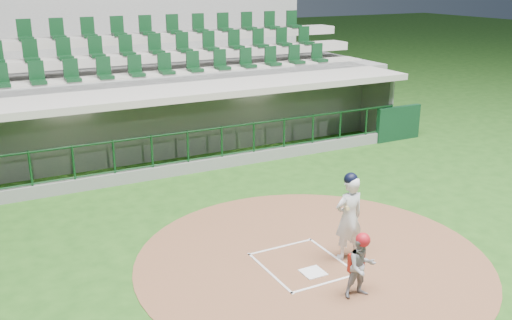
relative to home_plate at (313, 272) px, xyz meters
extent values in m
plane|color=#1E4914|center=(0.00, 0.70, -0.02)|extent=(120.00, 120.00, 0.00)
cylinder|color=brown|center=(0.30, 0.50, -0.02)|extent=(7.20, 7.20, 0.01)
cube|color=white|center=(0.00, 0.00, 0.00)|extent=(0.43, 0.43, 0.02)
cube|color=silver|center=(-0.75, 0.40, 0.00)|extent=(0.05, 1.80, 0.01)
cube|color=white|center=(0.75, 0.40, 0.00)|extent=(0.05, 1.80, 0.01)
cube|color=white|center=(0.00, 1.25, 0.00)|extent=(1.55, 0.05, 0.01)
cube|color=white|center=(0.00, -0.45, 0.00)|extent=(1.55, 0.05, 0.01)
cube|color=slate|center=(0.00, 8.20, -0.57)|extent=(15.00, 3.00, 0.10)
cube|color=gray|center=(0.00, 9.80, 0.83)|extent=(15.00, 0.20, 2.70)
cube|color=#BAB7A5|center=(0.00, 9.68, 1.08)|extent=(13.50, 0.04, 0.90)
cube|color=slate|center=(7.50, 8.20, 0.83)|extent=(0.20, 3.00, 2.70)
cube|color=#9B968C|center=(0.00, 7.95, 2.28)|extent=(15.40, 3.50, 0.20)
cube|color=slate|center=(0.00, 6.65, 0.13)|extent=(15.00, 0.15, 0.40)
cube|color=black|center=(0.00, 6.65, 1.70)|extent=(15.00, 0.01, 0.95)
cube|color=brown|center=(0.00, 9.25, -0.30)|extent=(12.75, 0.40, 0.45)
cube|color=white|center=(-3.00, 8.20, 2.15)|extent=(1.30, 0.35, 0.04)
cube|color=white|center=(3.00, 8.20, 2.15)|extent=(1.30, 0.35, 0.04)
cube|color=black|center=(7.80, 6.60, 0.58)|extent=(1.80, 0.18, 1.20)
imported|color=#9F1115|center=(-1.99, 8.87, 0.37)|extent=(1.13, 0.71, 1.79)
imported|color=#B21713|center=(2.13, 8.92, 0.25)|extent=(0.79, 0.55, 1.54)
imported|color=#A31D11|center=(5.39, 8.76, 0.37)|extent=(1.73, 0.99, 1.78)
cube|color=gray|center=(0.00, 11.45, 1.13)|extent=(17.00, 6.50, 2.50)
cube|color=#9B988C|center=(0.00, 9.95, 2.28)|extent=(16.60, 0.95, 0.30)
cube|color=#9B958C|center=(0.00, 10.90, 2.83)|extent=(16.60, 0.95, 0.30)
cube|color=gray|center=(0.00, 11.85, 3.38)|extent=(16.60, 0.95, 0.30)
cube|color=gray|center=(0.00, 14.80, 2.50)|extent=(17.00, 0.25, 5.05)
imported|color=silver|center=(0.97, 0.23, 0.87)|extent=(0.64, 0.42, 1.76)
sphere|color=black|center=(0.97, 0.23, 1.69)|extent=(0.28, 0.28, 0.28)
cylinder|color=tan|center=(0.72, -0.02, 1.23)|extent=(0.58, 0.79, 0.39)
imported|color=#939399|center=(0.30, -1.08, 0.57)|extent=(0.61, 0.50, 1.15)
sphere|color=#B4131E|center=(0.30, -1.08, 1.09)|extent=(0.26, 0.26, 0.26)
cube|color=maroon|center=(0.30, -0.93, 0.60)|extent=(0.32, 0.10, 0.35)
camera|label=1|loc=(-5.54, -8.22, 5.49)|focal=40.00mm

